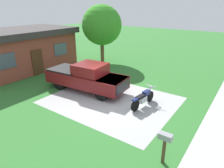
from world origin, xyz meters
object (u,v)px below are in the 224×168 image
neighbor_house (19,50)px  shade_tree (102,25)px  motorcycle (143,98)px  mailbox (165,141)px  pickup_truck (85,77)px

neighbor_house → shade_tree: bearing=-35.2°
motorcycle → mailbox: mailbox is taller
mailbox → neighbor_house: (3.68, 14.89, 0.81)m
shade_tree → neighbor_house: (-6.25, 4.40, -1.83)m
shade_tree → neighbor_house: 7.86m
motorcycle → shade_tree: (6.31, 7.83, 3.15)m
pickup_truck → mailbox: pickup_truck is taller
pickup_truck → shade_tree: bearing=28.8°
motorcycle → neighbor_house: size_ratio=0.23×
pickup_truck → shade_tree: shade_tree is taller
pickup_truck → neighbor_house: size_ratio=0.60×
neighbor_house → mailbox: bearing=-103.9°
shade_tree → pickup_truck: bearing=-151.2°
mailbox → neighbor_house: 15.36m
pickup_truck → neighbor_house: (0.18, 7.94, 0.84)m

